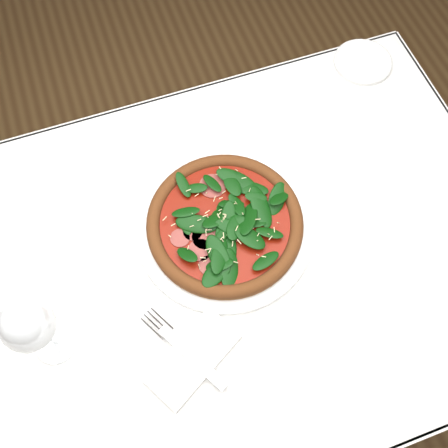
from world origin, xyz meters
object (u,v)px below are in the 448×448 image
object	(u,v)px
plate	(225,226)
pizza	(225,222)
wine_glass	(28,326)
napkin	(193,358)

from	to	relation	value
plate	pizza	world-z (taller)	pizza
pizza	wine_glass	bearing A→B (deg)	-162.36
plate	napkin	distance (m)	0.25
plate	wine_glass	size ratio (longest dim) A/B	1.75
pizza	plate	bearing A→B (deg)	90.00
plate	pizza	bearing A→B (deg)	-90.00
plate	pizza	xyz separation A→B (m)	(0.00, -0.00, 0.02)
plate	pizza	size ratio (longest dim) A/B	0.95
wine_glass	napkin	world-z (taller)	wine_glass
wine_glass	pizza	bearing A→B (deg)	17.64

